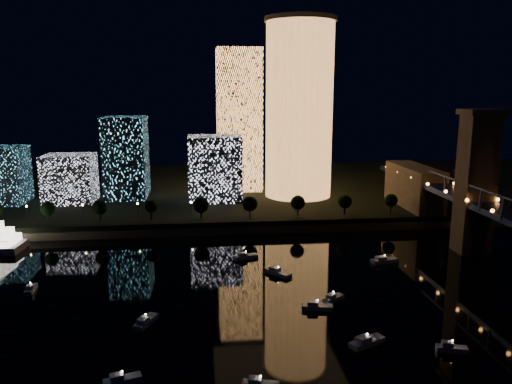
# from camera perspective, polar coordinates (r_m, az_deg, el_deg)

# --- Properties ---
(ground) EXTENTS (520.00, 520.00, 0.00)m
(ground) POSITION_cam_1_polar(r_m,az_deg,el_deg) (127.10, 7.84, -14.78)
(ground) COLOR black
(ground) RESTS_ON ground
(far_bank) EXTENTS (420.00, 160.00, 5.00)m
(far_bank) POSITION_cam_1_polar(r_m,az_deg,el_deg) (277.13, -0.04, 0.39)
(far_bank) COLOR black
(far_bank) RESTS_ON ground
(seawall) EXTENTS (420.00, 6.00, 3.00)m
(seawall) POSITION_cam_1_polar(r_m,az_deg,el_deg) (202.03, 2.29, -4.15)
(seawall) COLOR #6B5E4C
(seawall) RESTS_ON ground
(tower_cylindrical) EXTENTS (34.00, 34.00, 84.30)m
(tower_cylindrical) POSITION_cam_1_polar(r_m,az_deg,el_deg) (243.17, 4.95, 9.42)
(tower_cylindrical) COLOR #FFA451
(tower_cylindrical) RESTS_ON far_bank
(tower_rectangular) EXTENTS (22.60, 22.60, 71.90)m
(tower_rectangular) POSITION_cam_1_polar(r_m,az_deg,el_deg) (260.81, -1.97, 8.20)
(tower_rectangular) COLOR #FFA451
(tower_rectangular) RESTS_ON far_bank
(midrise_blocks) EXTENTS (118.10, 35.04, 38.83)m
(midrise_blocks) POSITION_cam_1_polar(r_m,az_deg,el_deg) (244.40, -15.26, 2.76)
(midrise_blocks) COLOR white
(midrise_blocks) RESTS_ON far_bank
(motorboats) EXTENTS (114.83, 79.88, 2.78)m
(motorboats) POSITION_cam_1_polar(r_m,az_deg,el_deg) (136.15, 2.41, -12.44)
(motorboats) COLOR silver
(motorboats) RESTS_ON ground
(esplanade_trees) EXTENTS (165.80, 6.57, 8.78)m
(esplanade_trees) POSITION_cam_1_polar(r_m,az_deg,el_deg) (203.58, -6.57, -1.49)
(esplanade_trees) COLOR black
(esplanade_trees) RESTS_ON far_bank
(street_lamps) EXTENTS (132.70, 0.70, 5.65)m
(street_lamps) POSITION_cam_1_polar(r_m,az_deg,el_deg) (209.81, -7.40, -1.53)
(street_lamps) COLOR black
(street_lamps) RESTS_ON far_bank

